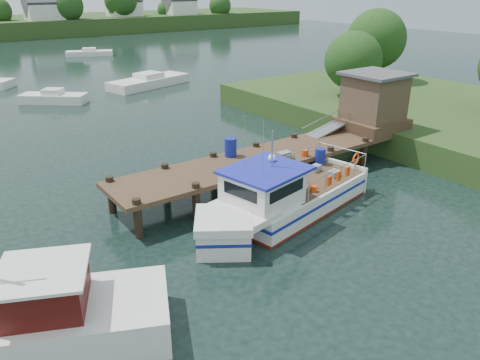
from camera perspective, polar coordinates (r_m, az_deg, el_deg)
ground_plane at (r=21.47m, az=-0.19°, el=-1.34°), size 160.00×160.00×0.00m
near_shore at (r=32.82m, az=25.63°, el=8.73°), size 16.00×30.00×7.76m
dock at (r=24.86m, az=12.17°, el=7.03°), size 16.60×3.00×4.78m
lobster_boat at (r=18.78m, az=4.98°, el=-2.35°), size 9.49×4.27×4.53m
work_boat at (r=13.88m, az=-26.21°, el=-15.35°), size 8.48×5.49×4.61m
moored_far at (r=67.34m, az=-17.88°, el=14.54°), size 6.24×4.23×1.01m
moored_b at (r=40.65m, az=-21.77°, el=9.30°), size 5.04×4.62×1.13m
moored_c at (r=45.10m, az=-11.03°, el=11.73°), size 8.35×4.78×1.25m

